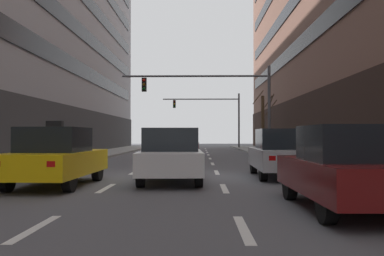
{
  "coord_description": "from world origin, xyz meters",
  "views": [
    {
      "loc": [
        0.92,
        -14.57,
        1.43
      ],
      "look_at": [
        0.42,
        15.39,
        1.95
      ],
      "focal_mm": 40.08,
      "sensor_mm": 36.0,
      "label": 1
    }
  ],
  "objects_px": {
    "taxi_driving_0": "(56,157)",
    "traffic_signal_0": "(221,94)",
    "car_driving_2": "(186,145)",
    "traffic_signal_1": "(215,111)",
    "car_parked_1": "(282,153)",
    "street_tree_0": "(263,122)",
    "car_driving_1": "(171,156)",
    "car_parked_0": "(347,169)"
  },
  "relations": [
    {
      "from": "taxi_driving_0",
      "to": "traffic_signal_0",
      "type": "height_order",
      "value": "traffic_signal_0"
    },
    {
      "from": "car_driving_2",
      "to": "traffic_signal_1",
      "type": "bearing_deg",
      "value": 81.28
    },
    {
      "from": "taxi_driving_0",
      "to": "traffic_signal_1",
      "type": "relative_size",
      "value": 0.54
    },
    {
      "from": "car_parked_1",
      "to": "street_tree_0",
      "type": "bearing_deg",
      "value": 83.29
    },
    {
      "from": "car_parked_1",
      "to": "street_tree_0",
      "type": "distance_m",
      "value": 19.93
    },
    {
      "from": "car_parked_1",
      "to": "traffic_signal_0",
      "type": "bearing_deg",
      "value": 97.52
    },
    {
      "from": "traffic_signal_1",
      "to": "car_driving_1",
      "type": "bearing_deg",
      "value": -94.43
    },
    {
      "from": "taxi_driving_0",
      "to": "traffic_signal_0",
      "type": "xyz_separation_m",
      "value": [
        5.34,
        14.11,
        3.14
      ]
    },
    {
      "from": "car_parked_1",
      "to": "street_tree_0",
      "type": "height_order",
      "value": "street_tree_0"
    },
    {
      "from": "taxi_driving_0",
      "to": "car_parked_0",
      "type": "bearing_deg",
      "value": -29.07
    },
    {
      "from": "car_parked_1",
      "to": "traffic_signal_1",
      "type": "bearing_deg",
      "value": 92.08
    },
    {
      "from": "traffic_signal_1",
      "to": "car_parked_0",
      "type": "bearing_deg",
      "value": -88.28
    },
    {
      "from": "car_driving_1",
      "to": "street_tree_0",
      "type": "height_order",
      "value": "street_tree_0"
    },
    {
      "from": "car_driving_1",
      "to": "traffic_signal_1",
      "type": "xyz_separation_m",
      "value": [
        2.55,
        32.97,
        3.29
      ]
    },
    {
      "from": "car_parked_0",
      "to": "street_tree_0",
      "type": "relative_size",
      "value": 0.87
    },
    {
      "from": "car_parked_0",
      "to": "street_tree_0",
      "type": "bearing_deg",
      "value": 84.94
    },
    {
      "from": "car_parked_0",
      "to": "car_driving_2",
      "type": "bearing_deg",
      "value": 100.13
    },
    {
      "from": "car_parked_0",
      "to": "traffic_signal_0",
      "type": "distance_m",
      "value": 18.26
    },
    {
      "from": "taxi_driving_0",
      "to": "car_driving_2",
      "type": "bearing_deg",
      "value": 79.64
    },
    {
      "from": "taxi_driving_0",
      "to": "car_parked_1",
      "type": "relative_size",
      "value": 1.0
    },
    {
      "from": "car_driving_2",
      "to": "car_parked_1",
      "type": "bearing_deg",
      "value": -75.48
    },
    {
      "from": "car_driving_2",
      "to": "car_parked_0",
      "type": "xyz_separation_m",
      "value": [
        3.73,
        -20.89,
        0.01
      ]
    },
    {
      "from": "street_tree_0",
      "to": "traffic_signal_1",
      "type": "bearing_deg",
      "value": 106.55
    },
    {
      "from": "taxi_driving_0",
      "to": "car_parked_0",
      "type": "xyz_separation_m",
      "value": [
        6.86,
        -3.81,
        -0.02
      ]
    },
    {
      "from": "traffic_signal_0",
      "to": "taxi_driving_0",
      "type": "bearing_deg",
      "value": -110.74
    },
    {
      "from": "traffic_signal_0",
      "to": "car_driving_1",
      "type": "bearing_deg",
      "value": -99.45
    },
    {
      "from": "car_driving_1",
      "to": "car_driving_2",
      "type": "bearing_deg",
      "value": 90.16
    },
    {
      "from": "street_tree_0",
      "to": "car_driving_1",
      "type": "bearing_deg",
      "value": -105.72
    },
    {
      "from": "taxi_driving_0",
      "to": "car_driving_1",
      "type": "distance_m",
      "value": 3.33
    },
    {
      "from": "car_parked_0",
      "to": "taxi_driving_0",
      "type": "bearing_deg",
      "value": 150.93
    },
    {
      "from": "traffic_signal_1",
      "to": "street_tree_0",
      "type": "xyz_separation_m",
      "value": [
        3.45,
        -11.62,
        -1.55
      ]
    },
    {
      "from": "traffic_signal_1",
      "to": "street_tree_0",
      "type": "bearing_deg",
      "value": -73.45
    },
    {
      "from": "taxi_driving_0",
      "to": "car_parked_0",
      "type": "distance_m",
      "value": 7.84
    },
    {
      "from": "car_parked_0",
      "to": "car_parked_1",
      "type": "xyz_separation_m",
      "value": [
        -0.0,
        6.48,
        0.02
      ]
    },
    {
      "from": "car_parked_1",
      "to": "traffic_signal_0",
      "type": "relative_size",
      "value": 0.49
    },
    {
      "from": "car_parked_0",
      "to": "traffic_signal_0",
      "type": "height_order",
      "value": "traffic_signal_0"
    },
    {
      "from": "car_driving_2",
      "to": "traffic_signal_0",
      "type": "bearing_deg",
      "value": -53.23
    },
    {
      "from": "car_driving_2",
      "to": "traffic_signal_1",
      "type": "relative_size",
      "value": 0.52
    },
    {
      "from": "car_parked_0",
      "to": "traffic_signal_0",
      "type": "relative_size",
      "value": 0.48
    },
    {
      "from": "car_driving_2",
      "to": "traffic_signal_0",
      "type": "xyz_separation_m",
      "value": [
        2.22,
        -2.97,
        3.16
      ]
    },
    {
      "from": "taxi_driving_0",
      "to": "traffic_signal_0",
      "type": "distance_m",
      "value": 15.41
    },
    {
      "from": "traffic_signal_0",
      "to": "car_driving_2",
      "type": "bearing_deg",
      "value": 126.77
    }
  ]
}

